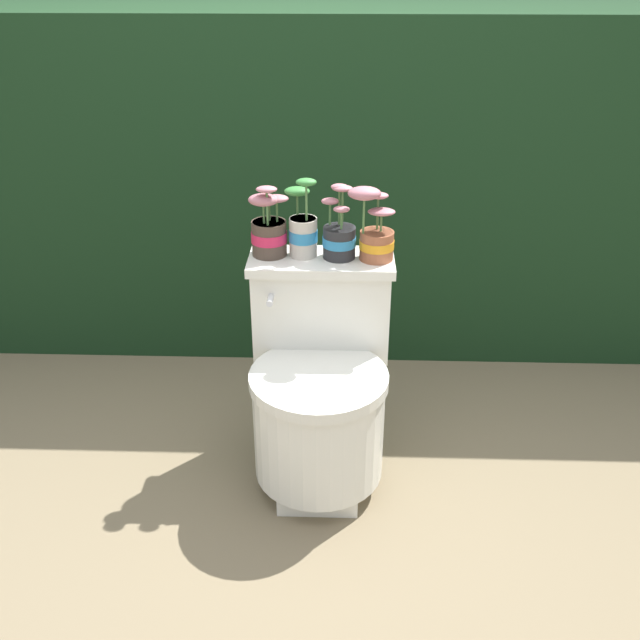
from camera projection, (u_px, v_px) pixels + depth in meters
name	position (u px, v px, depth m)	size (l,w,h in m)	color
ground_plane	(290.00, 478.00, 2.38)	(12.00, 12.00, 0.00)	#75664C
hedge_backdrop	(308.00, 168.00, 3.22)	(4.26, 1.07, 1.37)	black
toilet	(319.00, 390.00, 2.27)	(0.46, 0.56, 0.71)	silver
potted_plant_left	(269.00, 230.00, 2.22)	(0.12, 0.11, 0.23)	#47382D
potted_plant_midleft	(303.00, 230.00, 2.22)	(0.10, 0.11, 0.26)	beige
potted_plant_middle	(339.00, 236.00, 2.21)	(0.11, 0.10, 0.23)	#262628
potted_plant_midright	(375.00, 234.00, 2.19)	(0.15, 0.11, 0.24)	#9E5638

